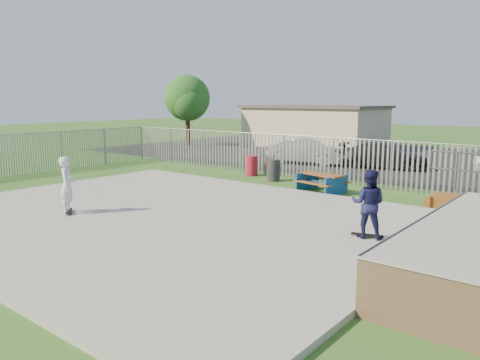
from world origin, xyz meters
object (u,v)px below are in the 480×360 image
Objects in this scene: picnic_table at (322,183)px; skater_white at (67,185)px; trash_bin_red at (252,166)px; skater_navy at (368,204)px; car_dark at (383,156)px; car_silver at (306,151)px; funbox at (466,203)px; trash_bin_grey at (273,170)px; tree_left at (187,98)px.

picnic_table is 1.13× the size of skater_white.
trash_bin_red is 11.17m from skater_navy.
skater_white reaches higher than car_dark.
trash_bin_red is 7.51m from car_dark.
car_silver is at bearing -68.95° from skater_navy.
skater_white is at bearing -140.48° from funbox.
funbox is at bearing -156.28° from car_dark.
car_dark is (-5.90, 7.47, 0.48)m from funbox.
trash_bin_grey is 6.07m from car_silver.
car_silver is at bearing 143.39° from funbox.
funbox is at bearing -23.36° from tree_left.
skater_white reaches higher than car_silver.
trash_bin_red is 1.78m from trash_bin_grey.
skater_navy is (8.89, -6.74, 0.55)m from trash_bin_red.
skater_white is at bearing 153.49° from car_dark.
skater_navy is at bearing -174.13° from car_dark.
car_dark is at bearing -85.94° from car_silver.
skater_navy is 1.00× the size of skater_white.
skater_navy is (22.18, -15.64, -2.71)m from tree_left.
skater_navy is at bearing -154.56° from car_silver.
trash_bin_red is 0.21× the size of car_dark.
trash_bin_red is 0.22× the size of car_silver.
trash_bin_red is at bearing 169.44° from car_silver.
car_silver is at bearing 106.93° from trash_bin_grey.
picnic_table is 4.90m from trash_bin_red.
trash_bin_grey is (1.69, -0.59, 0.01)m from trash_bin_red.
tree_left is at bearing 160.31° from picnic_table.
skater_white is at bearing -53.94° from tree_left.
tree_left is (-14.98, 9.48, 3.25)m from trash_bin_grey.
trash_bin_red is 10.12m from skater_white.
picnic_table is 9.54m from skater_white.
car_dark is 13.97m from skater_navy.
trash_bin_red is at bearing 160.81° from trash_bin_grey.
skater_navy is at bearing -115.72° from skater_white.
skater_navy reaches higher than picnic_table.
funbox is 0.46× the size of car_dark.
trash_bin_red reaches higher than picnic_table.
funbox is at bearing -3.73° from trash_bin_grey.
skater_navy is at bearing -40.57° from picnic_table.
trash_bin_grey is 9.49m from skater_navy.
trash_bin_grey is at bearing -174.51° from car_silver.
trash_bin_grey is at bearing -54.50° from skater_white.
trash_bin_red is 0.55× the size of skater_navy.
car_dark reaches higher than trash_bin_red.
trash_bin_grey is 0.56× the size of skater_white.
skater_navy reaches higher than funbox.
tree_left is at bearing -51.01° from skater_navy.
picnic_table is 2.04× the size of trash_bin_grey.
tree_left is at bearing -11.53° from skater_white.
funbox is 1.20× the size of skater_white.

